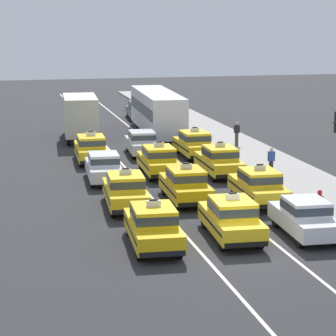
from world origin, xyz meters
TOP-DOWN VIEW (x-y plane):
  - ground_plane at (0.00, 0.00)m, footprint 160.00×160.00m
  - lane_stripe_left_center at (-1.60, 20.00)m, footprint 0.14×80.00m
  - lane_stripe_center_right at (1.60, 20.00)m, footprint 0.14×80.00m
  - sidewalk_curb at (7.20, 15.00)m, footprint 4.00×90.00m
  - taxi_left_nearest at (-3.21, 1.59)m, footprint 2.07×4.66m
  - taxi_left_second at (-3.23, 7.64)m, footprint 2.08×4.66m
  - sedan_left_third at (-3.39, 13.49)m, footprint 1.99×4.39m
  - taxi_left_fourth at (-3.36, 19.06)m, footprint 1.99×4.63m
  - box_truck_left_fifth at (-3.03, 27.58)m, footprint 2.67×7.09m
  - taxi_center_nearest at (0.12, 1.93)m, footprint 2.07×4.65m
  - taxi_center_second at (-0.16, 8.20)m, footprint 1.95×4.61m
  - taxi_center_third at (-0.11, 14.40)m, footprint 1.94×4.61m
  - sedan_center_fourth at (0.17, 20.62)m, footprint 1.99×4.39m
  - sedan_right_nearest at (3.15, 1.51)m, footprint 1.97×4.38m
  - taxi_right_second at (3.19, 7.06)m, footprint 1.97×4.62m
  - taxi_right_third at (3.24, 13.55)m, footprint 1.88×4.59m
  - taxi_right_fourth at (3.32, 19.21)m, footprint 1.84×4.57m
  - bus_right_fifth at (3.07, 28.97)m, footprint 3.03×11.31m
  - sedan_right_sixth at (3.21, 37.46)m, footprint 2.08×4.42m
  - pedestrian_mid_block at (5.86, 12.25)m, footprint 0.36×0.24m
  - pedestrian_by_storefront at (7.03, 21.69)m, footprint 0.36×0.24m
  - fire_hydrant at (5.68, 5.53)m, footprint 0.36×0.22m

SIDE VIEW (x-z plane):
  - ground_plane at x=0.00m, z-range 0.00..0.00m
  - lane_stripe_left_center at x=-1.60m, z-range 0.00..0.01m
  - lane_stripe_center_right at x=1.60m, z-range 0.00..0.01m
  - sidewalk_curb at x=7.20m, z-range 0.00..0.15m
  - fire_hydrant at x=5.68m, z-range 0.18..0.91m
  - sedan_left_third at x=-3.39m, z-range 0.06..1.64m
  - sedan_center_fourth at x=0.17m, z-range 0.06..1.64m
  - sedan_right_nearest at x=3.15m, z-range 0.06..1.64m
  - sedan_right_sixth at x=3.21m, z-range 0.06..1.64m
  - taxi_left_nearest at x=-3.21m, z-range -0.10..1.86m
  - taxi_left_second at x=-3.23m, z-range -0.10..1.86m
  - taxi_left_fourth at x=-3.36m, z-range -0.10..1.86m
  - taxi_center_nearest at x=0.12m, z-range -0.10..1.86m
  - taxi_center_second at x=-0.16m, z-range -0.10..1.86m
  - taxi_center_third at x=-0.11m, z-range -0.10..1.86m
  - taxi_right_second at x=3.19m, z-range -0.10..1.86m
  - taxi_right_third at x=3.24m, z-range -0.10..1.86m
  - taxi_right_fourth at x=3.32m, z-range -0.10..1.86m
  - pedestrian_mid_block at x=5.86m, z-range 0.16..1.74m
  - pedestrian_by_storefront at x=7.03m, z-range 0.16..1.81m
  - box_truck_left_fifth at x=-3.03m, z-range 0.14..3.41m
  - bus_right_fifth at x=3.07m, z-range 0.21..3.43m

